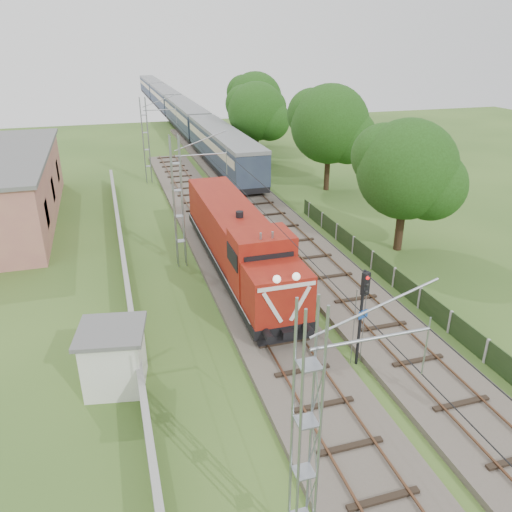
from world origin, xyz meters
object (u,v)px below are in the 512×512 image
object	(u,v)px
relay_hut	(114,357)
signal_post	(363,302)
coach_rake	(174,105)
locomotive	(238,240)

from	to	relation	value
relay_hut	signal_post	bearing A→B (deg)	-9.04
signal_post	relay_hut	distance (m)	10.29
coach_rake	locomotive	bearing A→B (deg)	-94.75
locomotive	signal_post	bearing A→B (deg)	-75.52
coach_rake	relay_hut	xyz separation A→B (m)	(-12.40, -68.68, -1.24)
signal_post	relay_hut	xyz separation A→B (m)	(-10.02, 1.59, -1.75)
locomotive	signal_post	size ratio (longest dim) A/B	3.72
locomotive	relay_hut	size ratio (longest dim) A/B	5.62
signal_post	relay_hut	bearing A→B (deg)	170.96
locomotive	coach_rake	size ratio (longest dim) A/B	0.18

